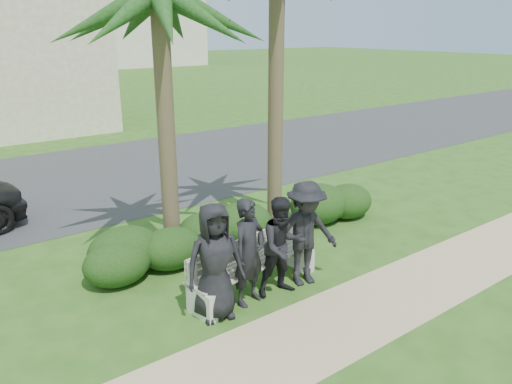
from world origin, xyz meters
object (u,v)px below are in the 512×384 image
man_b (249,252)px  man_d (305,234)px  man_a (215,262)px  park_bench (254,268)px  man_c (283,247)px  palm_left (159,0)px

man_b → man_d: man_d is taller
man_a → man_d: bearing=10.9°
man_a → man_b: (0.65, 0.02, -0.04)m
park_bench → man_b: size_ratio=1.45×
park_bench → man_d: (0.84, -0.34, 0.53)m
man_b → man_c: bearing=-22.1°
man_c → man_d: 0.54m
man_a → man_b: bearing=13.9°
man_d → park_bench: bearing=170.5°
man_c → man_d: (0.53, 0.03, 0.08)m
man_a → man_b: man_a is taller
man_a → man_c: (1.26, -0.07, -0.08)m
park_bench → man_c: (0.31, -0.38, 0.45)m
man_b → man_c: 0.62m
man_a → man_c: 1.26m
park_bench → man_c: 0.66m
park_bench → palm_left: 4.80m
man_c → park_bench: bearing=139.0°
man_a → man_c: bearing=8.9°
park_bench → man_b: 0.64m
man_a → man_c: man_a is taller
man_d → man_b: bearing=-170.1°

